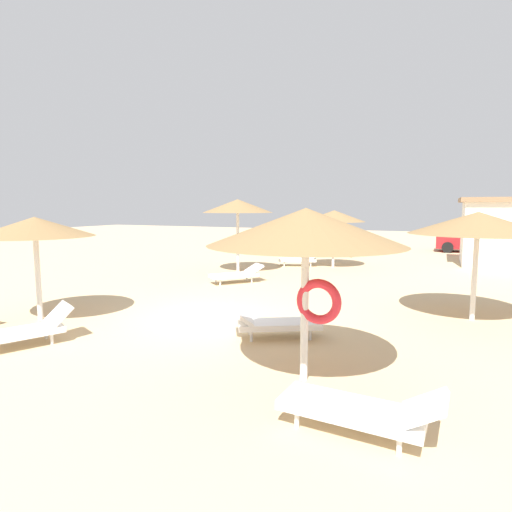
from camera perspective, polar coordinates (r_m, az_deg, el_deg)
ground_plane at (r=10.18m, az=-7.05°, el=-8.56°), size 80.00×80.00×0.00m
parasol_0 at (r=10.86m, az=-28.39°, el=3.55°), size 2.66×2.66×2.47m
parasol_1 at (r=6.21m, az=6.96°, el=3.86°), size 3.00×3.00×2.68m
parasol_2 at (r=10.89m, az=28.47°, el=4.03°), size 3.11×3.11×2.59m
parasol_3 at (r=16.78m, az=-2.56°, el=6.93°), size 2.86×2.86×3.01m
parasol_4 at (r=18.57m, az=10.80°, el=5.46°), size 2.74×2.74×2.55m
lounger_0 at (r=9.24m, az=-29.72°, el=-8.99°), size 1.39×1.97×0.74m
lounger_1 at (r=5.33m, az=14.54°, el=-19.97°), size 1.94×0.76×0.66m
lounger_3 at (r=14.66m, az=-2.60°, el=-2.54°), size 1.72×1.87×0.63m
lounger_4 at (r=18.91m, az=6.19°, el=-0.45°), size 2.01×1.24×0.66m
lounger_6 at (r=8.59m, az=2.34°, el=-9.26°), size 1.97×1.48×0.69m
bench_0 at (r=22.77m, az=11.71°, el=0.77°), size 1.53×0.53×0.49m
bench_1 at (r=22.52m, az=29.73°, el=-0.06°), size 0.42×1.51×0.49m
parked_car at (r=27.60m, az=27.86°, el=2.15°), size 4.04×2.05×1.72m
beach_cabana at (r=21.94m, az=31.73°, el=2.90°), size 4.21×3.62×3.12m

